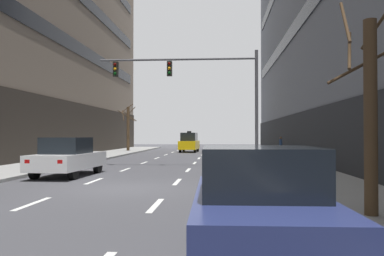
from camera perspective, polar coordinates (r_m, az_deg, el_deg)
name	(u,v)px	position (r m, az deg, el deg)	size (l,w,h in m)	color
ground_plane	(122,189)	(13.49, -10.10, -8.68)	(120.00, 120.00, 0.00)	#424247
sidewalk_right	(329,189)	(13.53, 19.37, -8.32)	(3.81, 80.00, 0.14)	gray
lane_stripe_l1_s3	(33,204)	(11.26, -22.19, -10.15)	(0.16, 2.00, 0.01)	silver
lane_stripe_l1_s4	(94,181)	(15.85, -14.06, -7.50)	(0.16, 2.00, 0.01)	silver
lane_stripe_l1_s5	(125,170)	(20.64, -9.68, -5.99)	(0.16, 2.00, 0.01)	silver
lane_stripe_l1_s6	(144,163)	(25.50, -6.97, -5.03)	(0.16, 2.00, 0.01)	silver
lane_stripe_l1_s7	(157,158)	(30.41, -5.14, -4.38)	(0.16, 2.00, 0.01)	silver
lane_stripe_l1_s8	(166,155)	(35.35, -3.82, -3.90)	(0.16, 2.00, 0.01)	silver
lane_stripe_l1_s9	(173,152)	(40.30, -2.82, -3.54)	(0.16, 2.00, 0.01)	silver
lane_stripe_l1_s10	(178,150)	(45.26, -2.05, -3.26)	(0.16, 2.00, 0.01)	silver
lane_stripe_l2_s3	(156,205)	(10.26, -5.32, -11.13)	(0.16, 2.00, 0.01)	silver
lane_stripe_l2_s4	(177,182)	(15.16, -2.16, -7.83)	(0.16, 2.00, 0.01)	silver
lane_stripe_l2_s5	(188,170)	(20.11, -0.57, -6.13)	(0.16, 2.00, 0.01)	silver
lane_stripe_l2_s6	(195,163)	(25.08, 0.39, -5.11)	(0.16, 2.00, 0.01)	silver
lane_stripe_l2_s7	(199,158)	(30.06, 1.03, -4.42)	(0.16, 2.00, 0.01)	silver
lane_stripe_l2_s8	(202,155)	(35.04, 1.48, -3.93)	(0.16, 2.00, 0.01)	silver
lane_stripe_l2_s9	(204,152)	(40.03, 1.82, -3.56)	(0.16, 2.00, 0.01)	silver
lane_stripe_l2_s10	(206,150)	(45.02, 2.09, -3.27)	(0.16, 2.00, 0.01)	silver
taxi_driving_0	(189,142)	(40.53, -0.41, -2.12)	(1.93, 4.23, 2.18)	black
car_driving_2	(68,157)	(18.00, -17.59, -4.04)	(2.07, 4.59, 1.69)	black
car_parked_0	(258,203)	(5.93, 9.57, -10.74)	(1.92, 4.40, 1.64)	black
traffic_signal_0	(201,83)	(22.18, 1.29, 6.59)	(8.98, 0.35, 6.39)	#4C4C51
street_tree_0	(128,127)	(41.63, -9.29, 0.08)	(1.87, 1.81, 4.99)	#4C3823
street_tree_1	(370,110)	(9.00, 24.45, 2.46)	(1.59, 1.32, 5.02)	#4C3823
pedestrian_0	(281,145)	(30.76, 12.80, -2.44)	(0.26, 0.52, 1.52)	brown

